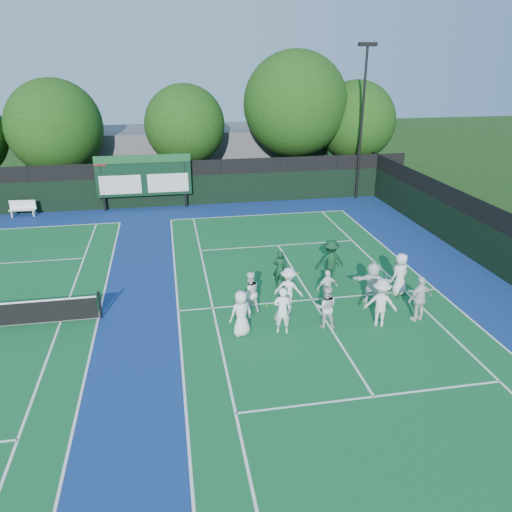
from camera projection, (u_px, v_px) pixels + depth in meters
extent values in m
plane|color=#17380F|center=(320.00, 311.00, 19.62)|extent=(120.00, 120.00, 0.00)
cube|color=navy|center=(165.00, 312.00, 19.53)|extent=(34.00, 32.00, 0.01)
cube|color=#135D2B|center=(312.00, 300.00, 20.53)|extent=(10.97, 23.77, 0.00)
cube|color=white|center=(259.00, 215.00, 31.37)|extent=(10.97, 0.08, 0.00)
cube|color=white|center=(178.00, 311.00, 19.61)|extent=(0.08, 23.77, 0.00)
cube|color=white|center=(435.00, 289.00, 21.44)|extent=(0.08, 23.77, 0.00)
cube|color=white|center=(213.00, 308.00, 19.84)|extent=(0.08, 23.77, 0.00)
cube|color=white|center=(406.00, 292.00, 21.21)|extent=(0.08, 23.77, 0.00)
cube|color=white|center=(374.00, 397.00, 14.69)|extent=(8.23, 0.08, 0.00)
cube|color=white|center=(278.00, 245.00, 26.37)|extent=(8.23, 0.08, 0.00)
cube|color=white|center=(312.00, 300.00, 20.53)|extent=(0.08, 12.80, 0.00)
cube|color=white|center=(23.00, 228.00, 29.04)|extent=(10.97, 0.08, 0.00)
cube|color=white|center=(98.00, 318.00, 19.11)|extent=(0.08, 23.77, 0.00)
cube|color=white|center=(61.00, 321.00, 18.88)|extent=(0.08, 23.77, 0.00)
cube|color=black|center=(161.00, 192.00, 32.84)|extent=(34.00, 0.08, 2.00)
cube|color=black|center=(159.00, 169.00, 32.28)|extent=(34.00, 0.05, 1.00)
cylinder|color=black|center=(103.00, 184.00, 31.60)|extent=(0.16, 0.16, 3.50)
cylinder|color=black|center=(185.00, 181.00, 32.46)|extent=(0.16, 0.16, 3.50)
cube|color=black|center=(144.00, 176.00, 31.86)|extent=(6.00, 0.15, 2.60)
cube|color=#164D23|center=(142.00, 159.00, 31.36)|extent=(6.00, 0.05, 0.50)
cube|color=silver|center=(120.00, 185.00, 31.71)|extent=(2.60, 0.04, 1.20)
cube|color=silver|center=(168.00, 183.00, 32.21)|extent=(2.60, 0.04, 1.20)
cube|color=maroon|center=(100.00, 162.00, 30.96)|extent=(0.70, 0.04, 0.50)
cube|color=#5A5A5F|center=(210.00, 153.00, 40.43)|extent=(18.00, 6.00, 4.00)
cylinder|color=black|center=(362.00, 125.00, 33.32)|extent=(0.16, 0.16, 10.00)
cube|color=black|center=(368.00, 44.00, 31.45)|extent=(1.20, 0.30, 0.25)
cylinder|color=black|center=(100.00, 305.00, 18.93)|extent=(0.10, 0.10, 1.10)
cube|color=white|center=(23.00, 210.00, 30.99)|extent=(1.61, 0.56, 0.06)
cube|color=white|center=(23.00, 204.00, 31.03)|extent=(1.58, 0.21, 0.53)
cube|color=white|center=(13.00, 214.00, 30.98)|extent=(0.10, 0.37, 0.42)
cube|color=white|center=(34.00, 213.00, 31.19)|extent=(0.10, 0.37, 0.42)
cylinder|color=black|center=(63.00, 180.00, 34.82)|extent=(0.44, 0.44, 2.48)
sphere|color=#13390D|center=(55.00, 127.00, 33.46)|extent=(6.37, 6.37, 6.37)
sphere|color=#13390D|center=(66.00, 136.00, 34.08)|extent=(4.46, 4.46, 4.46)
cylinder|color=black|center=(187.00, 174.00, 36.23)|extent=(0.44, 0.44, 2.71)
sphere|color=#13390D|center=(185.00, 125.00, 34.93)|extent=(5.61, 5.61, 5.61)
sphere|color=#13390D|center=(194.00, 132.00, 35.51)|extent=(3.93, 3.93, 3.93)
cylinder|color=black|center=(294.00, 166.00, 37.45)|extent=(0.44, 0.44, 3.27)
sphere|color=#13390D|center=(295.00, 104.00, 35.78)|extent=(7.50, 7.50, 7.50)
sphere|color=#13390D|center=(302.00, 114.00, 36.44)|extent=(5.25, 5.25, 5.25)
cylinder|color=black|center=(352.00, 168.00, 38.34)|extent=(0.44, 0.44, 2.62)
sphere|color=#13390D|center=(356.00, 121.00, 37.03)|extent=(5.88, 5.88, 5.88)
sphere|color=#13390D|center=(361.00, 128.00, 37.62)|extent=(4.12, 4.12, 4.12)
sphere|color=#D2E21A|center=(397.00, 293.00, 21.04)|extent=(0.07, 0.07, 0.07)
sphere|color=#D2E21A|center=(267.00, 306.00, 19.96)|extent=(0.07, 0.07, 0.07)
sphere|color=#D2E21A|center=(298.00, 272.00, 23.03)|extent=(0.07, 0.07, 0.07)
sphere|color=#D2E21A|center=(360.00, 301.00, 20.35)|extent=(0.07, 0.07, 0.07)
imported|color=white|center=(241.00, 313.00, 17.67)|extent=(0.97, 0.79, 1.72)
imported|color=white|center=(282.00, 310.00, 17.81)|extent=(0.72, 0.55, 1.79)
imported|color=silver|center=(326.00, 307.00, 18.22)|extent=(0.91, 0.78, 1.61)
imported|color=silver|center=(381.00, 303.00, 18.28)|extent=(1.36, 1.08, 1.85)
imported|color=silver|center=(420.00, 299.00, 18.64)|extent=(1.13, 0.69, 1.80)
imported|color=white|center=(250.00, 293.00, 19.23)|extent=(0.95, 0.82, 1.71)
imported|color=white|center=(288.00, 289.00, 19.52)|extent=(1.29, 1.04, 1.74)
imported|color=white|center=(327.00, 288.00, 19.89)|extent=(0.93, 0.51, 1.50)
imported|color=white|center=(372.00, 283.00, 20.05)|extent=(1.67, 1.08, 1.73)
imported|color=silver|center=(400.00, 274.00, 20.71)|extent=(1.05, 0.89, 1.82)
imported|color=#0E341D|center=(280.00, 269.00, 21.40)|extent=(0.71, 0.59, 1.67)
imported|color=#0E351C|center=(331.00, 261.00, 21.82)|extent=(1.32, 0.83, 1.96)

